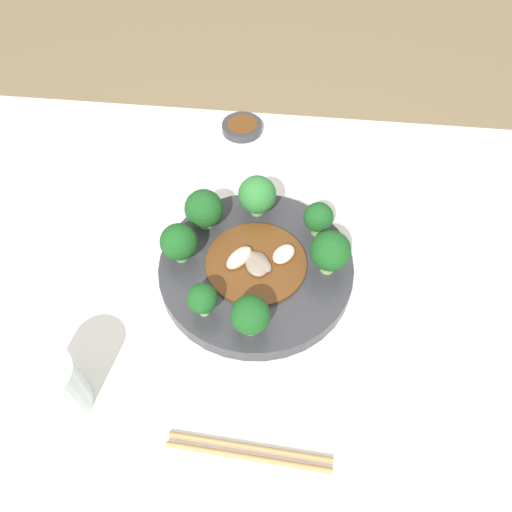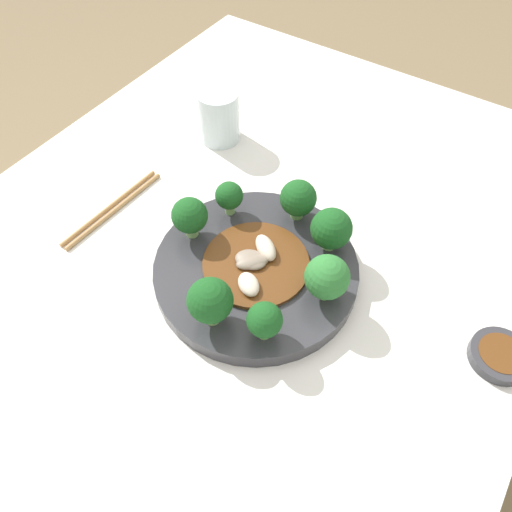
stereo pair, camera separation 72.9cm
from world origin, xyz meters
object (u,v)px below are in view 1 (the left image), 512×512
Objects in this scene: chopsticks at (249,452)px; broccoli_northeast at (202,299)px; broccoli_southeast at (204,209)px; broccoli_north at (250,315)px; stirfry_center at (257,262)px; sauce_dish at (242,127)px; broccoli_south at (257,195)px; plate at (256,269)px; broccoli_west at (330,251)px; broccoli_southwest at (318,218)px; drinking_glass at (53,388)px; broccoli_east at (179,242)px.

broccoli_northeast is at bearing -64.78° from chopsticks.
broccoli_north is at bearing 117.18° from broccoli_southeast.
chopsticks is (-0.02, 0.26, -0.03)m from stirfry_center.
sauce_dish is at bearing -82.16° from chopsticks.
broccoli_south reaches higher than broccoli_north.
plate is 1.43× the size of chopsticks.
broccoli_northeast is 0.20m from chopsticks.
broccoli_north is (0.10, 0.11, -0.00)m from broccoli_west.
broccoli_south is at bearing -84.31° from stirfry_center.
broccoli_west reaches higher than broccoli_southwest.
broccoli_south is 0.34× the size of chopsticks.
stirfry_center is 0.74× the size of chopsticks.
broccoli_north is at bearing 48.10° from broccoli_west.
chopsticks is at bearing 72.21° from broccoli_west.
broccoli_southwest is 0.63× the size of drinking_glass.
drinking_glass is 0.47× the size of chopsticks.
broccoli_southeast reaches higher than broccoli_southwest.
broccoli_northeast is at bearing 54.77° from stirfry_center.
broccoli_north reaches higher than stirfry_center.
stirfry_center is (-0.01, 0.10, -0.03)m from broccoli_south.
chopsticks is at bearing 115.22° from broccoli_northeast.
chopsticks is at bearing 94.53° from broccoli_south.
broccoli_east is 0.10m from broccoli_northeast.
broccoli_south is 0.46× the size of stirfry_center.
stirfry_center is at bearing 95.69° from broccoli_south.
broccoli_west is (-0.10, -0.00, 0.06)m from plate.
drinking_glass is at bearing 73.98° from sauce_dish.
broccoli_southeast reaches higher than stirfry_center.
broccoli_southeast reaches higher than sauce_dish.
broccoli_west is at bearing -151.43° from broccoli_northeast.
broccoli_southeast is at bearing -62.82° from broccoli_north.
sauce_dish is at bearing -90.00° from broccoli_northeast.
plate is at bearing -87.70° from broccoli_north.
broccoli_northeast is at bearing 28.57° from broccoli_west.
broccoli_northeast is 0.22m from broccoli_southwest.
sauce_dish is at bearing -79.38° from plate.
broccoli_east is 0.30m from chopsticks.
plate reaches higher than sauce_dish.
broccoli_southwest is at bearing -179.35° from broccoli_southeast.
plate is at bearing -85.70° from chopsticks.
broccoli_southwest is 0.77× the size of sauce_dish.
plate is 4.37× the size of broccoli_north.
chopsticks is at bearing 171.29° from drinking_glass.
broccoli_southwest is at bearing -141.02° from plate.
broccoli_southeast is (-0.02, -0.07, -0.00)m from broccoli_east.
broccoli_south is 0.11m from stirfry_center.
chopsticks is 0.60m from sauce_dish.
stirfry_center is 0.32m from drinking_glass.
stirfry_center is at bearing -125.23° from broccoli_northeast.
plate is 4.42× the size of broccoli_east.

